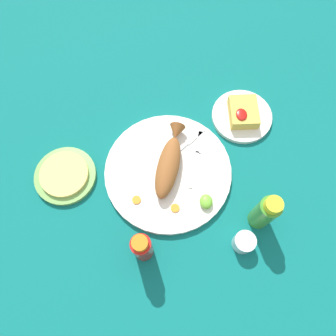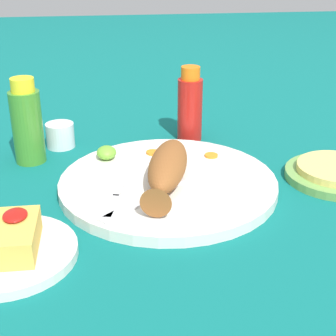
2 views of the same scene
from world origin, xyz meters
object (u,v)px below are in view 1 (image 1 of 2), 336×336
(side_plate_fries, at_px, (242,116))
(tortilla_plate, at_px, (66,174))
(hot_sauce_bottle_red, at_px, (142,247))
(salt_cup, at_px, (244,242))
(main_plate, at_px, (168,172))
(fork_far, at_px, (197,156))
(fork_near, at_px, (185,145))
(fried_fish, at_px, (169,162))
(hot_sauce_bottle_green, at_px, (265,212))

(side_plate_fries, bearing_deg, tortilla_plate, -72.11)
(hot_sauce_bottle_red, xyz_separation_m, salt_cup, (-0.01, 0.26, -0.05))
(main_plate, bearing_deg, fork_far, 116.12)
(side_plate_fries, bearing_deg, fork_near, -61.91)
(fork_far, xyz_separation_m, side_plate_fries, (-0.13, 0.15, -0.01))
(salt_cup, bearing_deg, main_plate, -137.98)
(hot_sauce_bottle_red, xyz_separation_m, side_plate_fries, (-0.40, 0.31, -0.06))
(fried_fish, distance_m, hot_sauce_bottle_red, 0.25)
(fried_fish, bearing_deg, hot_sauce_bottle_red, -3.32)
(salt_cup, bearing_deg, hot_sauce_bottle_red, -87.94)
(main_plate, xyz_separation_m, side_plate_fries, (-0.18, 0.24, -0.00))
(tortilla_plate, bearing_deg, fried_fish, 91.96)
(hot_sauce_bottle_red, bearing_deg, side_plate_fries, 142.12)
(hot_sauce_bottle_red, distance_m, tortilla_plate, 0.32)
(main_plate, relative_size, tortilla_plate, 2.06)
(fork_near, xyz_separation_m, tortilla_plate, (0.07, -0.35, -0.01))
(fork_near, relative_size, hot_sauce_bottle_red, 0.96)
(fork_near, bearing_deg, main_plate, -165.78)
(fork_near, distance_m, side_plate_fries, 0.21)
(fork_far, distance_m, salt_cup, 0.27)
(fork_near, bearing_deg, fork_far, -87.73)
(fork_far, xyz_separation_m, tortilla_plate, (0.04, -0.38, -0.01))
(tortilla_plate, bearing_deg, main_plate, 89.21)
(hot_sauce_bottle_red, bearing_deg, fork_near, 157.32)
(fork_far, relative_size, side_plate_fries, 0.99)
(fork_far, distance_m, tortilla_plate, 0.38)
(main_plate, height_order, hot_sauce_bottle_red, hot_sauce_bottle_red)
(hot_sauce_bottle_green, bearing_deg, salt_cup, -38.15)
(fork_near, xyz_separation_m, hot_sauce_bottle_green, (0.22, 0.19, 0.06))
(main_plate, relative_size, fork_far, 1.99)
(hot_sauce_bottle_red, relative_size, side_plate_fries, 0.83)
(fork_far, distance_m, hot_sauce_bottle_green, 0.25)
(fork_near, distance_m, hot_sauce_bottle_red, 0.33)
(fork_near, bearing_deg, hot_sauce_bottle_green, -91.62)
(main_plate, xyz_separation_m, hot_sauce_bottle_green, (0.15, 0.24, 0.07))
(fork_far, relative_size, tortilla_plate, 1.04)
(hot_sauce_bottle_green, relative_size, tortilla_plate, 0.91)
(main_plate, height_order, fork_far, fork_far)
(hot_sauce_bottle_red, distance_m, side_plate_fries, 0.50)
(main_plate, relative_size, fork_near, 2.47)
(fried_fish, relative_size, fork_near, 1.59)
(main_plate, xyz_separation_m, fork_far, (-0.04, 0.09, 0.01))
(salt_cup, bearing_deg, fork_near, -154.44)
(fried_fish, height_order, fork_near, fried_fish)
(fork_far, bearing_deg, fried_fish, 123.17)
(fried_fish, bearing_deg, side_plate_fries, 139.46)
(tortilla_plate, bearing_deg, side_plate_fries, 107.89)
(fork_near, relative_size, side_plate_fries, 0.80)
(fork_near, height_order, side_plate_fries, fork_near)
(main_plate, relative_size, salt_cup, 6.50)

